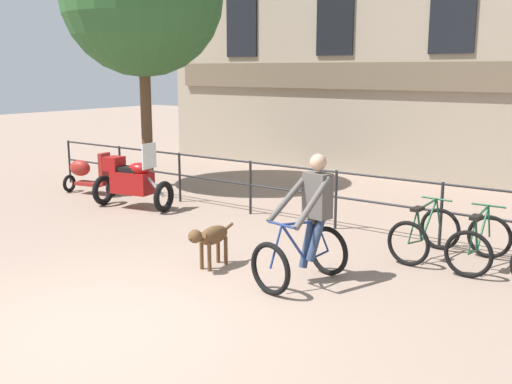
{
  "coord_description": "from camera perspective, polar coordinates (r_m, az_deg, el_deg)",
  "views": [
    {
      "loc": [
        4.95,
        -3.89,
        2.77
      ],
      "look_at": [
        -0.02,
        2.86,
        1.05
      ],
      "focal_mm": 42.0,
      "sensor_mm": 36.0,
      "label": 1
    }
  ],
  "objects": [
    {
      "name": "parked_motorcycle",
      "position": [
        12.32,
        -11.76,
        1.03
      ],
      "size": [
        1.72,
        0.91,
        1.35
      ],
      "rotation": [
        0.0,
        0.0,
        1.76
      ],
      "color": "black",
      "rests_on": "ground_plane"
    },
    {
      "name": "parked_scooter",
      "position": [
        14.0,
        -15.69,
        1.67
      ],
      "size": [
        1.34,
        0.67,
        0.96
      ],
      "rotation": [
        0.0,
        0.0,
        1.79
      ],
      "color": "black",
      "rests_on": "ground_plane"
    },
    {
      "name": "ground_plane",
      "position": [
        6.87,
        -14.5,
        -12.56
      ],
      "size": [
        60.0,
        60.0,
        0.0
      ],
      "primitive_type": "plane",
      "color": "gray"
    },
    {
      "name": "parked_bicycle_near_lamp",
      "position": [
        9.29,
        15.77,
        -3.89
      ],
      "size": [
        0.75,
        1.16,
        0.86
      ],
      "rotation": [
        0.0,
        0.0,
        3.06
      ],
      "color": "black",
      "rests_on": "ground_plane"
    },
    {
      "name": "parked_bicycle_mid_left",
      "position": [
        9.06,
        20.51,
        -4.59
      ],
      "size": [
        0.67,
        1.12,
        0.86
      ],
      "rotation": [
        0.0,
        0.0,
        3.15
      ],
      "color": "black",
      "rests_on": "ground_plane"
    },
    {
      "name": "dog",
      "position": [
        8.47,
        -4.38,
        -4.33
      ],
      "size": [
        0.22,
        0.96,
        0.63
      ],
      "rotation": [
        0.0,
        0.0,
        0.0
      ],
      "color": "brown",
      "rests_on": "ground_plane"
    },
    {
      "name": "canal_railing",
      "position": [
        10.55,
        7.64,
        0.23
      ],
      "size": [
        15.05,
        0.05,
        1.05
      ],
      "color": "#232326",
      "rests_on": "ground_plane"
    },
    {
      "name": "cyclist_with_bike",
      "position": [
        7.85,
        4.99,
        -3.26
      ],
      "size": [
        0.89,
        1.28,
        1.7
      ],
      "rotation": [
        0.0,
        0.0,
        -0.19
      ],
      "color": "black",
      "rests_on": "ground_plane"
    }
  ]
}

